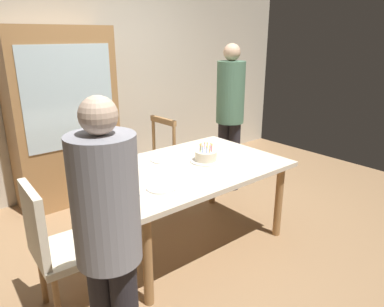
# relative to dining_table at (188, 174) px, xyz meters

# --- Properties ---
(ground) EXTENTS (6.40, 6.40, 0.00)m
(ground) POSITION_rel_dining_table_xyz_m (0.00, 0.00, -0.66)
(ground) COLOR #93704C
(back_wall) EXTENTS (6.40, 0.10, 2.60)m
(back_wall) POSITION_rel_dining_table_xyz_m (0.00, 1.85, 0.64)
(back_wall) COLOR beige
(back_wall) RESTS_ON ground
(dining_table) EXTENTS (1.64, 1.10, 0.74)m
(dining_table) POSITION_rel_dining_table_xyz_m (0.00, 0.00, 0.00)
(dining_table) COLOR beige
(dining_table) RESTS_ON ground
(birthday_cake) EXTENTS (0.28, 0.28, 0.16)m
(birthday_cake) POSITION_rel_dining_table_xyz_m (0.19, -0.02, 0.12)
(birthday_cake) COLOR silver
(birthday_cake) RESTS_ON dining_table
(plate_near_celebrant) EXTENTS (0.22, 0.22, 0.01)m
(plate_near_celebrant) POSITION_rel_dining_table_xyz_m (-0.45, -0.25, 0.09)
(plate_near_celebrant) COLOR white
(plate_near_celebrant) RESTS_ON dining_table
(plate_far_side) EXTENTS (0.22, 0.22, 0.01)m
(plate_far_side) POSITION_rel_dining_table_xyz_m (-0.08, 0.25, 0.09)
(plate_far_side) COLOR white
(plate_far_side) RESTS_ON dining_table
(fork_near_celebrant) EXTENTS (0.18, 0.04, 0.01)m
(fork_near_celebrant) POSITION_rel_dining_table_xyz_m (-0.61, -0.25, 0.08)
(fork_near_celebrant) COLOR silver
(fork_near_celebrant) RESTS_ON dining_table
(fork_far_side) EXTENTS (0.18, 0.03, 0.01)m
(fork_far_side) POSITION_rel_dining_table_xyz_m (-0.24, 0.25, 0.08)
(fork_far_side) COLOR silver
(fork_far_side) RESTS_ON dining_table
(fork_near_guest) EXTENTS (0.18, 0.04, 0.01)m
(fork_near_guest) POSITION_rel_dining_table_xyz_m (0.33, -0.23, 0.08)
(fork_near_guest) COLOR silver
(fork_near_guest) RESTS_ON dining_table
(chair_spindle_back) EXTENTS (0.46, 0.46, 0.95)m
(chair_spindle_back) POSITION_rel_dining_table_xyz_m (0.21, 0.87, -0.20)
(chair_spindle_back) COLOR beige
(chair_spindle_back) RESTS_ON ground
(chair_upholstered) EXTENTS (0.47, 0.46, 0.95)m
(chair_upholstered) POSITION_rel_dining_table_xyz_m (-1.21, -0.14, -0.13)
(chair_upholstered) COLOR beige
(chair_upholstered) RESTS_ON ground
(person_celebrant) EXTENTS (0.32, 0.32, 1.57)m
(person_celebrant) POSITION_rel_dining_table_xyz_m (-1.16, -0.82, 0.23)
(person_celebrant) COLOR #262328
(person_celebrant) RESTS_ON ground
(person_guest) EXTENTS (0.32, 0.32, 1.72)m
(person_guest) POSITION_rel_dining_table_xyz_m (1.14, 0.62, 0.32)
(person_guest) COLOR #262328
(person_guest) RESTS_ON ground
(china_cabinet) EXTENTS (1.10, 0.45, 1.90)m
(china_cabinet) POSITION_rel_dining_table_xyz_m (-0.45, 1.56, 0.29)
(china_cabinet) COLOR #9E7042
(china_cabinet) RESTS_ON ground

